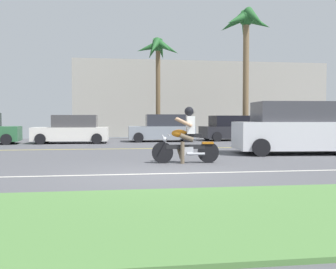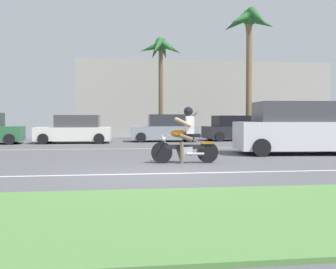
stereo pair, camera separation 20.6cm
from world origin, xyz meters
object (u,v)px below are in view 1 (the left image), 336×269
suv_nearby (297,129)px  palm_tree_0 (246,31)px  parked_car_2 (162,129)px  palm_tree_1 (158,55)px  motorcyclist (186,139)px  parked_car_3 (233,129)px  parked_car_1 (72,130)px

suv_nearby → palm_tree_0: (1.58, 10.23, 5.93)m
parked_car_2 → palm_tree_1: 4.99m
parked_car_2 → motorcyclist: bearing=-94.1°
parked_car_2 → parked_car_3: 4.47m
parked_car_2 → palm_tree_1: palm_tree_1 is taller
parked_car_2 → palm_tree_0: palm_tree_0 is taller
suv_nearby → parked_car_3: (0.45, 9.19, -0.25)m
motorcyclist → parked_car_2: (0.79, 11.11, 0.01)m
parked_car_3 → palm_tree_1: (-4.45, 1.42, 4.61)m
parked_car_2 → palm_tree_0: 8.44m
parked_car_1 → palm_tree_0: size_ratio=0.49×
suv_nearby → parked_car_2: size_ratio=1.26×
parked_car_3 → palm_tree_0: (1.13, 1.04, 6.17)m
parked_car_1 → parked_car_2: bearing=9.3°
parked_car_1 → palm_tree_1: bearing=28.8°
palm_tree_0 → parked_car_2: bearing=-164.2°
motorcyclist → suv_nearby: bearing=27.1°
suv_nearby → palm_tree_0: 11.93m
parked_car_1 → palm_tree_1: palm_tree_1 is taller
motorcyclist → suv_nearby: suv_nearby is taller
parked_car_3 → palm_tree_0: size_ratio=0.50×
palm_tree_0 → palm_tree_1: (-5.58, 0.38, -1.56)m
parked_car_2 → palm_tree_0: bearing=15.8°
parked_car_2 → palm_tree_1: (-0.01, 1.95, 4.59)m
parked_car_1 → parked_car_2: 5.13m
motorcyclist → parked_car_3: motorcyclist is taller
suv_nearby → parked_car_3: suv_nearby is taller
motorcyclist → parked_car_2: motorcyclist is taller
parked_car_1 → parked_car_3: size_ratio=0.98×
suv_nearby → parked_car_3: 9.20m
motorcyclist → palm_tree_1: size_ratio=0.32×
parked_car_1 → palm_tree_0: (10.62, 2.40, 6.17)m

